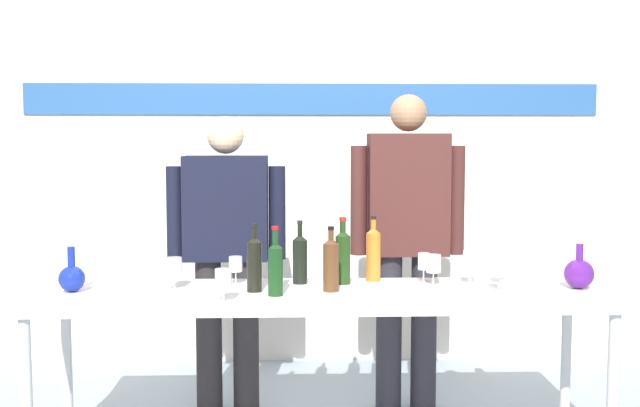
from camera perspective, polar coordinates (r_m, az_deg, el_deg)
The scene contains 22 objects.
back_wall at distance 5.01m, azimuth -0.53°, elevation 5.21°, with size 5.29×0.11×3.00m.
display_table at distance 3.52m, azimuth 0.08°, elevation -7.52°, with size 2.62×0.67×0.77m.
decanter_blue_left at distance 3.67m, azimuth -18.10°, elevation -5.29°, with size 0.12×0.12×0.21m.
decanter_blue_right at distance 3.76m, azimuth 18.83°, elevation -4.97°, with size 0.14×0.14×0.21m.
presenter_left at distance 4.11m, azimuth -7.02°, elevation -3.00°, with size 0.63×0.22×1.59m.
presenter_right at distance 4.12m, azimuth 6.56°, elevation -2.04°, with size 0.61×0.22×1.71m.
wine_bottle_0 at distance 3.68m, azimuth -1.51°, elevation -4.06°, with size 0.07×0.07×0.31m.
wine_bottle_1 at distance 3.49m, azimuth 0.83°, elevation -4.48°, with size 0.07×0.07×0.30m.
wine_bottle_2 at distance 3.66m, azimuth 1.73°, elevation -3.90°, with size 0.07×0.07×0.32m.
wine_bottle_3 at distance 3.75m, azimuth 4.02°, elevation -3.70°, with size 0.07×0.07×0.32m.
wine_bottle_4 at distance 3.40m, azimuth -3.36°, elevation -4.73°, with size 0.07×0.07×0.31m.
wine_bottle_5 at distance 3.49m, azimuth -4.95°, elevation -4.40°, with size 0.07×0.07×0.31m.
wine_bottle_6 at distance 3.76m, azimuth 1.70°, elevation -3.76°, with size 0.07×0.07×0.31m.
wine_glass_left_0 at distance 3.29m, azimuth -7.26°, elevation -5.55°, with size 0.07×0.07×0.14m.
wine_glass_left_1 at distance 3.61m, azimuth -10.87°, elevation -4.72°, with size 0.07×0.07×0.15m.
wine_glass_left_2 at distance 3.70m, azimuth -6.34°, elevation -4.58°, with size 0.06×0.06×0.13m.
wine_glass_right_0 at distance 3.76m, azimuth 7.78°, elevation -4.38°, with size 0.06×0.06×0.14m.
wine_glass_right_1 at distance 3.73m, azimuth 11.18°, elevation -4.20°, with size 0.07×0.07×0.16m.
wine_glass_right_2 at distance 3.57m, azimuth 13.33°, elevation -4.74°, with size 0.06×0.06×0.15m.
wine_glass_right_3 at distance 3.67m, azimuth 8.50°, elevation -4.51°, with size 0.07×0.07×0.15m.
wine_glass_right_4 at distance 3.85m, azimuth 13.76°, elevation -4.24°, with size 0.06×0.06×0.14m.
wine_glass_right_5 at distance 3.74m, azimuth 13.33°, elevation -4.37°, with size 0.06×0.06×0.15m.
Camera 1 is at (-0.12, -3.43, 1.47)m, focal length 42.71 mm.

